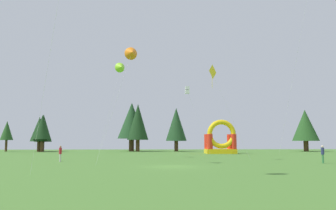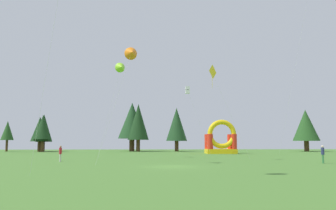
{
  "view_description": "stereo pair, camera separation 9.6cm",
  "coord_description": "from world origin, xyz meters",
  "px_view_note": "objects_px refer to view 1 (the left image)",
  "views": [
    {
      "loc": [
        -1.92,
        -31.06,
        2.36
      ],
      "look_at": [
        0.0,
        7.78,
        6.41
      ],
      "focal_mm": 36.47,
      "sensor_mm": 36.0,
      "label": 1
    },
    {
      "loc": [
        -1.83,
        -31.07,
        2.36
      ],
      "look_at": [
        0.0,
        7.78,
        6.41
      ],
      "focal_mm": 36.47,
      "sensor_mm": 36.0,
      "label": 2
    }
  ],
  "objects_px": {
    "person_midfield": "(60,152)",
    "kite_orange_delta": "(132,53)",
    "kite_white_box": "(187,90)",
    "inflatable_yellow_castle": "(221,142)",
    "person_far_side": "(323,153)",
    "kite_yellow_diamond": "(211,73)",
    "kite_lime_delta": "(121,67)"
  },
  "relations": [
    {
      "from": "kite_orange_delta",
      "to": "kite_yellow_diamond",
      "type": "distance_m",
      "value": 11.57
    },
    {
      "from": "kite_yellow_diamond",
      "to": "kite_white_box",
      "type": "height_order",
      "value": "kite_white_box"
    },
    {
      "from": "kite_white_box",
      "to": "person_far_side",
      "type": "bearing_deg",
      "value": -63.28
    },
    {
      "from": "kite_orange_delta",
      "to": "person_midfield",
      "type": "bearing_deg",
      "value": 152.01
    },
    {
      "from": "kite_orange_delta",
      "to": "person_midfield",
      "type": "distance_m",
      "value": 13.76
    },
    {
      "from": "kite_yellow_diamond",
      "to": "person_midfield",
      "type": "bearing_deg",
      "value": -172.41
    },
    {
      "from": "kite_lime_delta",
      "to": "kite_white_box",
      "type": "relative_size",
      "value": 1.14
    },
    {
      "from": "person_midfield",
      "to": "kite_orange_delta",
      "type": "bearing_deg",
      "value": 74.77
    },
    {
      "from": "person_midfield",
      "to": "person_far_side",
      "type": "height_order",
      "value": "person_far_side"
    },
    {
      "from": "kite_lime_delta",
      "to": "person_midfield",
      "type": "xyz_separation_m",
      "value": [
        -5.82,
        -8.01,
        -11.44
      ]
    },
    {
      "from": "kite_white_box",
      "to": "person_far_side",
      "type": "height_order",
      "value": "kite_white_box"
    },
    {
      "from": "kite_lime_delta",
      "to": "person_midfield",
      "type": "height_order",
      "value": "kite_lime_delta"
    },
    {
      "from": "kite_lime_delta",
      "to": "kite_yellow_diamond",
      "type": "relative_size",
      "value": 1.17
    },
    {
      "from": "kite_yellow_diamond",
      "to": "person_far_side",
      "type": "distance_m",
      "value": 15.48
    },
    {
      "from": "kite_orange_delta",
      "to": "kite_lime_delta",
      "type": "height_order",
      "value": "kite_lime_delta"
    },
    {
      "from": "kite_orange_delta",
      "to": "person_far_side",
      "type": "relative_size",
      "value": 6.51
    },
    {
      "from": "kite_lime_delta",
      "to": "inflatable_yellow_castle",
      "type": "distance_m",
      "value": 24.42
    },
    {
      "from": "person_far_side",
      "to": "kite_orange_delta",
      "type": "bearing_deg",
      "value": -83.85
    },
    {
      "from": "kite_yellow_diamond",
      "to": "inflatable_yellow_castle",
      "type": "bearing_deg",
      "value": 75.62
    },
    {
      "from": "kite_white_box",
      "to": "inflatable_yellow_castle",
      "type": "relative_size",
      "value": 1.92
    },
    {
      "from": "kite_lime_delta",
      "to": "kite_white_box",
      "type": "height_order",
      "value": "kite_lime_delta"
    },
    {
      "from": "kite_white_box",
      "to": "person_far_side",
      "type": "relative_size",
      "value": 6.25
    },
    {
      "from": "person_far_side",
      "to": "inflatable_yellow_castle",
      "type": "xyz_separation_m",
      "value": [
        -5.23,
        26.43,
        1.06
      ]
    },
    {
      "from": "kite_lime_delta",
      "to": "kite_yellow_diamond",
      "type": "bearing_deg",
      "value": -25.91
    },
    {
      "from": "kite_yellow_diamond",
      "to": "kite_white_box",
      "type": "distance_m",
      "value": 16.7
    },
    {
      "from": "kite_lime_delta",
      "to": "inflatable_yellow_castle",
      "type": "xyz_separation_m",
      "value": [
        16.83,
        14.36,
        -10.33
      ]
    },
    {
      "from": "kite_white_box",
      "to": "inflatable_yellow_castle",
      "type": "distance_m",
      "value": 11.41
    },
    {
      "from": "kite_yellow_diamond",
      "to": "person_midfield",
      "type": "distance_m",
      "value": 20.11
    },
    {
      "from": "inflatable_yellow_castle",
      "to": "person_midfield",
      "type": "bearing_deg",
      "value": -135.36
    },
    {
      "from": "kite_orange_delta",
      "to": "kite_white_box",
      "type": "xyz_separation_m",
      "value": [
        8.24,
        23.26,
        -0.37
      ]
    },
    {
      "from": "kite_yellow_diamond",
      "to": "inflatable_yellow_castle",
      "type": "xyz_separation_m",
      "value": [
        5.14,
        20.04,
        -8.5
      ]
    },
    {
      "from": "kite_yellow_diamond",
      "to": "person_far_side",
      "type": "xyz_separation_m",
      "value": [
        10.36,
        -6.39,
        -9.56
      ]
    }
  ]
}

